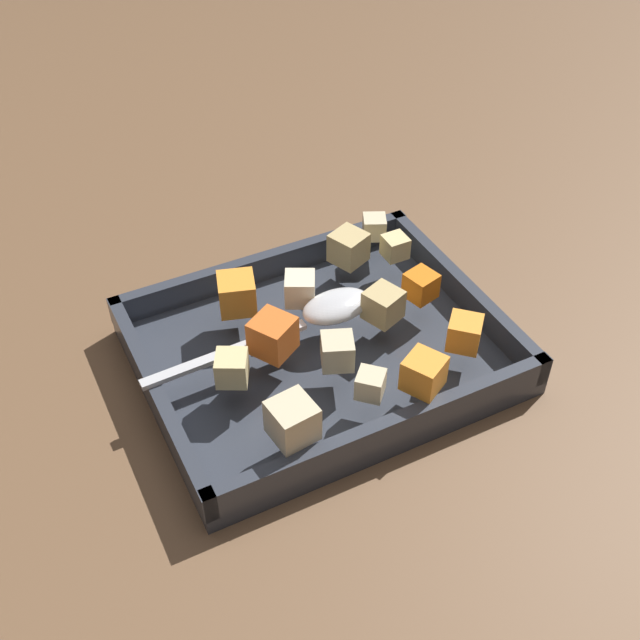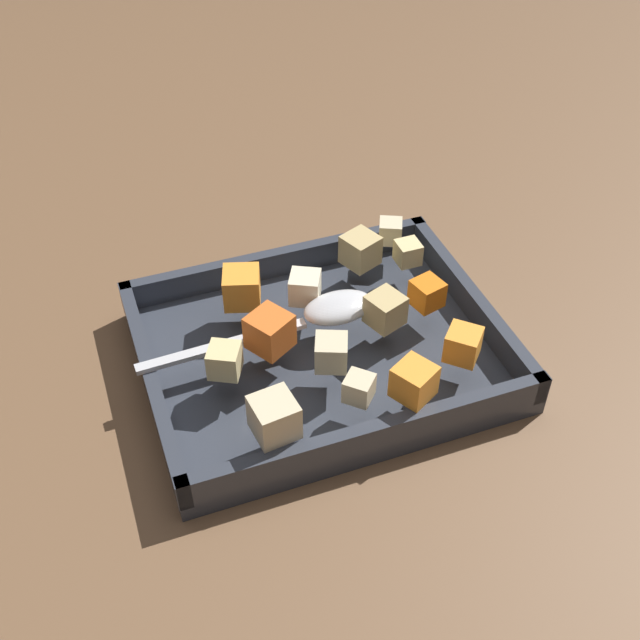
{
  "view_description": "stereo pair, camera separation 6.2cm",
  "coord_description": "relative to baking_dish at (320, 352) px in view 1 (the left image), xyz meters",
  "views": [
    {
      "loc": [
        -0.24,
        -0.46,
        0.54
      ],
      "look_at": [
        -0.0,
        0.01,
        0.05
      ],
      "focal_mm": 44.29,
      "sensor_mm": 36.0,
      "label": 1
    },
    {
      "loc": [
        -0.18,
        -0.48,
        0.54
      ],
      "look_at": [
        -0.0,
        0.01,
        0.05
      ],
      "focal_mm": 44.29,
      "sensor_mm": 36.0,
      "label": 2
    }
  ],
  "objects": [
    {
      "name": "carrot_chunk_corner_nw",
      "position": [
        -0.06,
        0.06,
        0.05
      ],
      "size": [
        0.04,
        0.04,
        0.03
      ],
      "primitive_type": "cube",
      "rotation": [
        0.0,
        0.0,
        5.98
      ],
      "color": "orange",
      "rests_on": "baking_dish"
    },
    {
      "name": "carrot_chunk_mid_left",
      "position": [
        -0.05,
        -0.01,
        0.05
      ],
      "size": [
        0.05,
        0.05,
        0.03
      ],
      "primitive_type": "cube",
      "rotation": [
        0.0,
        0.0,
        2.11
      ],
      "color": "orange",
      "rests_on": "baking_dish"
    },
    {
      "name": "potato_chunk_far_left",
      "position": [
        -0.1,
        -0.02,
        0.04
      ],
      "size": [
        0.04,
        0.04,
        0.03
      ],
      "primitive_type": "cube",
      "rotation": [
        0.0,
        0.0,
        4.23
      ],
      "color": "#E0CC89",
      "rests_on": "baking_dish"
    },
    {
      "name": "carrot_chunk_center",
      "position": [
        0.11,
        -0.0,
        0.04
      ],
      "size": [
        0.03,
        0.03,
        0.03
      ],
      "primitive_type": "cube",
      "rotation": [
        0.0,
        0.0,
        4.97
      ],
      "color": "orange",
      "rests_on": "baking_dish"
    },
    {
      "name": "potato_chunk_under_handle",
      "position": [
        0.0,
        0.04,
        0.04
      ],
      "size": [
        0.04,
        0.04,
        0.03
      ],
      "primitive_type": "cube",
      "rotation": [
        0.0,
        0.0,
        4.24
      ],
      "color": "beige",
      "rests_on": "baking_dish"
    },
    {
      "name": "carrot_chunk_near_right",
      "position": [
        0.1,
        -0.08,
        0.04
      ],
      "size": [
        0.04,
        0.04,
        0.03
      ],
      "primitive_type": "cube",
      "rotation": [
        0.0,
        0.0,
        5.53
      ],
      "color": "orange",
      "rests_on": "baking_dish"
    },
    {
      "name": "potato_chunk_near_spoon",
      "position": [
        -0.01,
        -0.05,
        0.04
      ],
      "size": [
        0.04,
        0.04,
        0.03
      ],
      "primitive_type": "cube",
      "rotation": [
        0.0,
        0.0,
        1.18
      ],
      "color": "beige",
      "rests_on": "baking_dish"
    },
    {
      "name": "potato_chunk_front_center",
      "position": [
        0.0,
        -0.09,
        0.04
      ],
      "size": [
        0.03,
        0.03,
        0.02
      ],
      "primitive_type": "cube",
      "rotation": [
        0.0,
        0.0,
        3.95
      ],
      "color": "beige",
      "rests_on": "baking_dish"
    },
    {
      "name": "potato_chunk_corner_ne",
      "position": [
        0.07,
        0.08,
        0.05
      ],
      "size": [
        0.04,
        0.04,
        0.03
      ],
      "primitive_type": "cube",
      "rotation": [
        0.0,
        0.0,
        5.1
      ],
      "color": "tan",
      "rests_on": "baking_dish"
    },
    {
      "name": "serving_spoon",
      "position": [
        0.01,
        0.01,
        0.04
      ],
      "size": [
        0.23,
        0.04,
        0.02
      ],
      "rotation": [
        0.0,
        0.0,
        3.18
      ],
      "color": "silver",
      "rests_on": "baking_dish"
    },
    {
      "name": "potato_chunk_heap_top",
      "position": [
        -0.08,
        -0.1,
        0.05
      ],
      "size": [
        0.04,
        0.04,
        0.03
      ],
      "primitive_type": "cube",
      "rotation": [
        0.0,
        0.0,
        1.69
      ],
      "color": "beige",
      "rests_on": "baking_dish"
    },
    {
      "name": "potato_chunk_rim_edge",
      "position": [
        0.11,
        0.1,
        0.04
      ],
      "size": [
        0.03,
        0.03,
        0.02
      ],
      "primitive_type": "cube",
      "rotation": [
        0.0,
        0.0,
        1.13
      ],
      "color": "beige",
      "rests_on": "baking_dish"
    },
    {
      "name": "potato_chunk_far_right",
      "position": [
        0.06,
        -0.01,
        0.05
      ],
      "size": [
        0.04,
        0.04,
        0.03
      ],
      "primitive_type": "cube",
      "rotation": [
        0.0,
        0.0,
        3.5
      ],
      "color": "tan",
      "rests_on": "baking_dish"
    },
    {
      "name": "ground_plane",
      "position": [
        0.0,
        -0.01,
        -0.01
      ],
      "size": [
        4.0,
        4.0,
        0.0
      ],
      "primitive_type": "plane",
      "color": "brown"
    },
    {
      "name": "carrot_chunk_heap_side",
      "position": [
        0.04,
        -0.1,
        0.05
      ],
      "size": [
        0.04,
        0.04,
        0.03
      ],
      "primitive_type": "cube",
      "rotation": [
        0.0,
        0.0,
        0.51
      ],
      "color": "orange",
      "rests_on": "baking_dish"
    },
    {
      "name": "potato_chunk_back_center",
      "position": [
        0.12,
        0.06,
        0.04
      ],
      "size": [
        0.02,
        0.02,
        0.02
      ],
      "primitive_type": "cube",
      "rotation": [
        0.0,
        0.0,
        1.57
      ],
      "color": "#E0CC89",
      "rests_on": "baking_dish"
    },
    {
      "name": "baking_dish",
      "position": [
        0.0,
        0.0,
        0.0
      ],
      "size": [
        0.33,
        0.26,
        0.04
      ],
      "color": "#333842",
      "rests_on": "ground_plane"
    }
  ]
}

